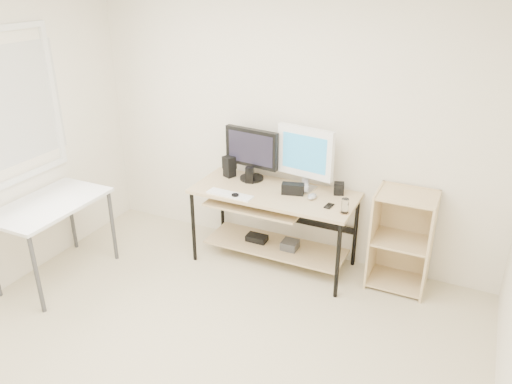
{
  "coord_description": "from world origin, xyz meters",
  "views": [
    {
      "loc": [
        1.61,
        -2.17,
        2.61
      ],
      "look_at": [
        -0.02,
        1.3,
        0.89
      ],
      "focal_mm": 35.0,
      "sensor_mm": 36.0,
      "label": 1
    }
  ],
  "objects": [
    {
      "name": "speaker_right",
      "position": [
        0.54,
        1.85,
        0.8
      ],
      "size": [
        0.11,
        0.11,
        0.11
      ],
      "primitive_type": "cube",
      "rotation": [
        0.0,
        0.0,
        0.31
      ],
      "color": "black",
      "rests_on": "desk"
    },
    {
      "name": "desk",
      "position": [
        -0.03,
        1.66,
        0.54
      ],
      "size": [
        1.5,
        0.65,
        0.75
      ],
      "color": "#CEB382",
      "rests_on": "ground"
    },
    {
      "name": "volume_puck",
      "position": [
        -0.27,
        1.39,
        0.76
      ],
      "size": [
        0.07,
        0.07,
        0.03
      ],
      "primitive_type": "cylinder",
      "rotation": [
        0.0,
        0.0,
        0.07
      ],
      "color": "black",
      "rests_on": "desk"
    },
    {
      "name": "drinking_glass",
      "position": [
        0.7,
        1.5,
        0.82
      ],
      "size": [
        0.08,
        0.08,
        0.12
      ],
      "primitive_type": "cylinder",
      "rotation": [
        0.0,
        0.0,
        0.24
      ],
      "color": "white",
      "rests_on": "coaster"
    },
    {
      "name": "coaster",
      "position": [
        0.7,
        1.5,
        0.75
      ],
      "size": [
        0.1,
        0.1,
        0.01
      ],
      "primitive_type": "cylinder",
      "rotation": [
        0.0,
        0.0,
        0.24
      ],
      "color": "#986F44",
      "rests_on": "desk"
    },
    {
      "name": "center_speaker",
      "position": [
        0.17,
        1.68,
        0.8
      ],
      "size": [
        0.21,
        0.14,
        0.1
      ],
      "primitive_type": "cube",
      "rotation": [
        0.0,
        0.0,
        0.25
      ],
      "color": "black",
      "rests_on": "desk"
    },
    {
      "name": "mouse",
      "position": [
        0.36,
        1.66,
        0.77
      ],
      "size": [
        0.08,
        0.12,
        0.04
      ],
      "primitive_type": "ellipsoid",
      "rotation": [
        0.0,
        0.0,
        -0.05
      ],
      "color": "#ADADB2",
      "rests_on": "desk"
    },
    {
      "name": "white_imac",
      "position": [
        0.22,
        1.83,
        1.09
      ],
      "size": [
        0.55,
        0.18,
        0.59
      ],
      "rotation": [
        0.0,
        0.0,
        -0.15
      ],
      "color": "silver",
      "rests_on": "desk"
    },
    {
      "name": "speaker_left",
      "position": [
        -0.54,
        1.8,
        0.86
      ],
      "size": [
        0.14,
        0.14,
        0.21
      ],
      "rotation": [
        0.0,
        0.0,
        -0.41
      ],
      "color": "black",
      "rests_on": "desk"
    },
    {
      "name": "side_table",
      "position": [
        -1.68,
        0.6,
        0.67
      ],
      "size": [
        0.6,
        1.0,
        0.75
      ],
      "color": "white",
      "rests_on": "ground"
    },
    {
      "name": "audio_controller",
      "position": [
        -0.29,
        1.74,
        0.83
      ],
      "size": [
        0.09,
        0.07,
        0.16
      ],
      "primitive_type": "cube",
      "rotation": [
        0.0,
        0.0,
        0.24
      ],
      "color": "black",
      "rests_on": "desk"
    },
    {
      "name": "shelf_unit",
      "position": [
        1.15,
        1.82,
        0.45
      ],
      "size": [
        0.5,
        0.4,
        0.9
      ],
      "color": "beige",
      "rests_on": "ground"
    },
    {
      "name": "smartphone",
      "position": [
        0.55,
        1.57,
        0.75
      ],
      "size": [
        0.07,
        0.11,
        0.01
      ],
      "primitive_type": "cube",
      "rotation": [
        0.0,
        0.0,
        -0.12
      ],
      "color": "black",
      "rests_on": "desk"
    },
    {
      "name": "black_monitor",
      "position": [
        -0.31,
        1.83,
        1.04
      ],
      "size": [
        0.55,
        0.23,
        0.5
      ],
      "rotation": [
        0.0,
        0.0,
        -0.11
      ],
      "color": "black",
      "rests_on": "desk"
    },
    {
      "name": "keyboard",
      "position": [
        -0.33,
        1.41,
        0.76
      ],
      "size": [
        0.43,
        0.14,
        0.02
      ],
      "primitive_type": "cube",
      "rotation": [
        0.0,
        0.0,
        -0.04
      ],
      "color": "white",
      "rests_on": "desk"
    },
    {
      "name": "room",
      "position": [
        -0.14,
        0.04,
        1.32
      ],
      "size": [
        4.01,
        4.01,
        2.62
      ],
      "color": "beige",
      "rests_on": "ground"
    }
  ]
}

